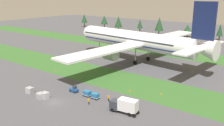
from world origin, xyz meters
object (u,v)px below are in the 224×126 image
object	(u,v)px
ground_crew_marshaller	(109,98)
taxiway_marker_1	(56,71)
taxiway_marker_0	(130,90)
taxiway_marker_2	(161,94)
cargo_dolly_lead	(87,93)
baggage_tug	(74,89)
uld_container_2	(45,95)
uld_container_1	(30,90)
ground_crew_loader	(89,101)
cargo_dolly_second	(95,96)
airliner	(137,40)
catering_truck	(124,105)
uld_container_0	(40,96)

from	to	relation	value
ground_crew_marshaller	taxiway_marker_1	world-z (taller)	ground_crew_marshaller
taxiway_marker_0	taxiway_marker_2	bearing A→B (deg)	23.43
cargo_dolly_lead	taxiway_marker_0	bearing A→B (deg)	-37.93
baggage_tug	uld_container_2	world-z (taller)	baggage_tug
uld_container_1	ground_crew_loader	bearing A→B (deg)	13.85
cargo_dolly_second	airliner	bearing A→B (deg)	14.90
airliner	ground_crew_loader	distance (m)	45.30
ground_crew_marshaller	ground_crew_loader	world-z (taller)	same
cargo_dolly_lead	uld_container_1	distance (m)	16.69
ground_crew_marshaller	taxiway_marker_1	distance (m)	32.31
catering_truck	ground_crew_marshaller	distance (m)	7.59
ground_crew_loader	taxiway_marker_2	size ratio (longest dim) A/B	3.75
uld_container_2	taxiway_marker_2	xyz separation A→B (m)	(23.64, 21.46, -0.64)
uld_container_2	taxiway_marker_2	world-z (taller)	uld_container_2
cargo_dolly_second	uld_container_2	world-z (taller)	uld_container_2
baggage_tug	cargo_dolly_second	bearing A→B (deg)	-90.00
ground_crew_loader	uld_container_2	distance (m)	12.64
baggage_tug	taxiway_marker_1	size ratio (longest dim) A/B	4.34
cargo_dolly_second	uld_container_1	world-z (taller)	uld_container_1
cargo_dolly_second	catering_truck	bearing A→B (deg)	-101.17
ground_crew_marshaller	uld_container_2	distance (m)	17.25
uld_container_2	ground_crew_loader	bearing A→B (deg)	20.33
airliner	uld_container_1	xyz separation A→B (m)	(-6.32, -47.46, -8.13)
uld_container_2	catering_truck	bearing A→B (deg)	15.58
uld_container_0	taxiway_marker_1	xyz separation A→B (m)	(-15.36, 18.38, -0.47)
ground_crew_loader	cargo_dolly_lead	bearing A→B (deg)	-175.47
uld_container_0	airliner	bearing A→B (deg)	89.14
ground_crew_loader	uld_container_2	size ratio (longest dim) A/B	0.87
cargo_dolly_lead	uld_container_0	world-z (taller)	cargo_dolly_lead
catering_truck	uld_container_2	size ratio (longest dim) A/B	3.59
catering_truck	uld_container_2	bearing A→B (deg)	98.35
taxiway_marker_0	airliner	bearing A→B (deg)	118.25
airliner	taxiway_marker_1	size ratio (longest dim) A/B	131.16
airliner	catering_truck	xyz separation A→B (m)	(21.99, -41.24, -6.98)
uld_container_1	baggage_tug	bearing A→B (deg)	40.05
airliner	taxiway_marker_1	distance (m)	34.85
ground_crew_loader	uld_container_0	world-z (taller)	ground_crew_loader
cargo_dolly_second	uld_container_1	bearing A→B (deg)	114.09
airliner	cargo_dolly_lead	distance (m)	40.99
airliner	uld_container_0	xyz separation A→B (m)	(-0.72, -48.07, -8.16)
ground_crew_loader	uld_container_1	world-z (taller)	ground_crew_loader
catering_truck	ground_crew_loader	world-z (taller)	catering_truck
airliner	cargo_dolly_lead	size ratio (longest dim) A/B	35.64
cargo_dolly_lead	catering_truck	bearing A→B (deg)	-98.85
cargo_dolly_lead	ground_crew_marshaller	bearing A→B (deg)	-83.04
airliner	uld_container_1	bearing A→B (deg)	178.50
uld_container_1	uld_container_2	distance (m)	6.58
ground_crew_loader	taxiway_marker_0	world-z (taller)	ground_crew_loader
ground_crew_loader	taxiway_marker_1	distance (m)	31.13
catering_truck	ground_crew_marshaller	size ratio (longest dim) A/B	4.13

